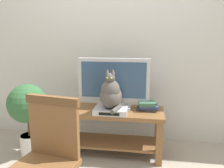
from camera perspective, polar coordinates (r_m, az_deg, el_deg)
The scene contains 8 objects.
back_wall at distance 2.97m, azimuth 0.37°, elevation 13.13°, with size 7.00×0.12×2.80m, color beige.
tv_stand at distance 2.65m, azimuth 0.16°, elevation -9.79°, with size 1.13×0.45×0.52m.
tv at distance 2.58m, azimuth 0.41°, elevation 0.37°, with size 0.80×0.20×0.57m.
media_box at distance 2.49m, azimuth -0.27°, elevation -6.51°, with size 0.35×0.26×0.06m.
cat at distance 2.42m, azimuth -0.30°, elevation -2.42°, with size 0.23×0.36×0.43m.
wooden_chair at distance 1.69m, azimuth -15.94°, elevation -16.56°, with size 0.47×0.48×0.93m.
book_stack at distance 2.59m, azimuth 8.75°, elevation -5.42°, with size 0.24×0.17×0.10m.
potted_plant at distance 2.71m, azimuth -20.11°, elevation -5.89°, with size 0.43×0.43×0.83m.
Camera 1 is at (0.42, -1.93, 1.34)m, focal length 36.94 mm.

